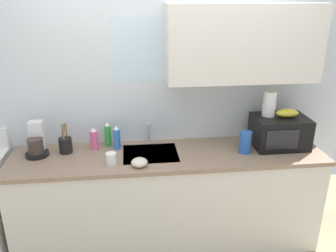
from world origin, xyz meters
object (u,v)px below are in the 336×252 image
at_px(dish_soap_bottle_green, 108,135).
at_px(paper_towel_roll, 269,104).
at_px(microwave, 280,132).
at_px(coffee_maker, 37,143).
at_px(utensil_crock, 66,145).
at_px(banana_bunch, 287,113).
at_px(mug_white, 111,159).
at_px(dish_soap_bottle_pink, 94,139).
at_px(cereal_canister, 245,142).
at_px(small_bowl, 139,162).
at_px(dish_soap_bottle_blue, 117,138).

bearing_deg(dish_soap_bottle_green, paper_towel_roll, -4.84).
bearing_deg(paper_towel_roll, microwave, -27.38).
xyz_separation_m(coffee_maker, utensil_crock, (0.23, 0.01, -0.03)).
height_order(microwave, banana_bunch, banana_bunch).
distance_m(dish_soap_bottle_green, mug_white, 0.37).
bearing_deg(dish_soap_bottle_pink, mug_white, -62.79).
bearing_deg(paper_towel_roll, utensil_crock, 179.35).
xyz_separation_m(microwave, cereal_canister, (-0.34, -0.10, -0.04)).
height_order(utensil_crock, small_bowl, utensil_crock).
bearing_deg(dish_soap_bottle_green, utensil_crock, -164.38).
xyz_separation_m(paper_towel_roll, coffee_maker, (-1.98, 0.01, -0.28)).
bearing_deg(dish_soap_bottle_blue, dish_soap_bottle_pink, 175.91).
bearing_deg(dish_soap_bottle_pink, dish_soap_bottle_blue, -4.09).
height_order(paper_towel_roll, small_bowl, paper_towel_roll).
relative_size(coffee_maker, small_bowl, 2.15).
bearing_deg(coffee_maker, dish_soap_bottle_pink, 6.64).
bearing_deg(dish_soap_bottle_blue, banana_bunch, -3.84).
bearing_deg(dish_soap_bottle_blue, microwave, -4.04).
relative_size(microwave, dish_soap_bottle_blue, 2.13).
xyz_separation_m(cereal_canister, mug_white, (-1.12, -0.09, -0.05)).
xyz_separation_m(banana_bunch, mug_white, (-1.51, -0.19, -0.26)).
relative_size(microwave, cereal_canister, 2.44).
height_order(banana_bunch, dish_soap_bottle_blue, banana_bunch).
height_order(dish_soap_bottle_pink, mug_white, dish_soap_bottle_pink).
relative_size(dish_soap_bottle_green, mug_white, 2.38).
distance_m(coffee_maker, dish_soap_bottle_green, 0.59).
height_order(dish_soap_bottle_blue, small_bowl, dish_soap_bottle_blue).
bearing_deg(utensil_crock, paper_towel_roll, -0.65).
distance_m(dish_soap_bottle_blue, small_bowl, 0.40).
distance_m(dish_soap_bottle_pink, small_bowl, 0.53).
bearing_deg(dish_soap_bottle_green, cereal_canister, -13.05).
bearing_deg(paper_towel_roll, cereal_canister, -147.99).
distance_m(paper_towel_roll, coffee_maker, 2.00).
bearing_deg(dish_soap_bottle_blue, coffee_maker, -176.52).
distance_m(banana_bunch, mug_white, 1.54).
bearing_deg(dish_soap_bottle_green, mug_white, -83.67).
xyz_separation_m(microwave, coffee_maker, (-2.08, 0.06, -0.03)).
relative_size(dish_soap_bottle_green, small_bowl, 1.74).
bearing_deg(coffee_maker, small_bowl, -20.11).
bearing_deg(dish_soap_bottle_green, banana_bunch, -6.21).
height_order(cereal_canister, mug_white, cereal_canister).
relative_size(dish_soap_bottle_blue, dish_soap_bottle_green, 0.95).
height_order(coffee_maker, utensil_crock, coffee_maker).
xyz_separation_m(cereal_canister, utensil_crock, (-1.51, 0.17, -0.02)).
height_order(mug_white, small_bowl, mug_white).
height_order(dish_soap_bottle_blue, dish_soap_bottle_green, dish_soap_bottle_green).
distance_m(cereal_canister, mug_white, 1.12).
height_order(coffee_maker, dish_soap_bottle_pink, coffee_maker).
relative_size(coffee_maker, cereal_canister, 1.49).
bearing_deg(utensil_crock, small_bowl, -27.59).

